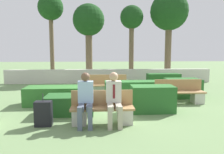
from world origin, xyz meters
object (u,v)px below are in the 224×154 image
(bench_front, at_px, (102,112))
(bench_right_side, at_px, (105,87))
(person_seated_man, at_px, (114,96))
(tree_center_left, at_px, (89,22))
(tree_rightmost, at_px, (169,13))
(suitcase, at_px, (43,114))
(bench_left_side, at_px, (180,94))
(tree_center_right, at_px, (132,20))
(person_seated_woman, at_px, (85,97))
(tree_leftmost, at_px, (51,10))

(bench_front, distance_m, bench_right_side, 3.75)
(bench_right_side, xyz_separation_m, person_seated_man, (0.10, -3.88, 0.41))
(tree_center_left, xyz_separation_m, tree_rightmost, (5.07, -0.12, 0.60))
(suitcase, bearing_deg, tree_center_left, 84.55)
(bench_left_side, distance_m, tree_center_right, 7.33)
(bench_front, xyz_separation_m, person_seated_woman, (-0.42, -0.13, 0.42))
(tree_center_left, bearing_deg, person_seated_man, -83.91)
(person_seated_man, bearing_deg, bench_right_side, 91.53)
(person_seated_woman, bearing_deg, tree_center_right, 73.87)
(bench_front, distance_m, suitcase, 1.46)
(bench_left_side, relative_size, person_seated_woman, 1.30)
(tree_center_right, bearing_deg, person_seated_woman, -106.13)
(suitcase, height_order, tree_leftmost, tree_leftmost)
(suitcase, bearing_deg, person_seated_woman, -1.77)
(tree_leftmost, xyz_separation_m, tree_center_right, (5.07, -0.42, -0.64))
(bench_right_side, height_order, suitcase, bench_right_side)
(bench_front, relative_size, tree_center_right, 0.35)
(person_seated_man, xyz_separation_m, tree_rightmost, (4.15, 8.55, 3.49))
(person_seated_man, bearing_deg, tree_center_left, 96.09)
(bench_left_side, height_order, person_seated_man, person_seated_man)
(bench_left_side, relative_size, tree_leftmost, 0.32)
(bench_right_side, distance_m, tree_rightmost, 7.43)
(tree_center_right, bearing_deg, person_seated_man, -101.68)
(person_seated_woman, distance_m, tree_rightmost, 10.43)
(tree_center_right, bearing_deg, suitcase, -112.42)
(bench_left_side, xyz_separation_m, tree_leftmost, (-5.81, 6.86, 4.07))
(tree_center_left, distance_m, tree_center_right, 2.70)
(tree_leftmost, bearing_deg, person_seated_woman, -73.90)
(tree_leftmost, height_order, tree_center_right, tree_leftmost)
(bench_front, distance_m, tree_leftmost, 10.20)
(tree_center_left, xyz_separation_m, tree_center_right, (2.69, -0.11, 0.12))
(tree_center_right, bearing_deg, tree_center_left, 177.56)
(tree_leftmost, distance_m, tree_center_left, 2.51)
(person_seated_man, distance_m, suitcase, 1.80)
(bench_left_side, height_order, bench_right_side, same)
(bench_front, bearing_deg, tree_leftmost, 108.79)
(bench_left_side, bearing_deg, tree_rightmost, 71.92)
(bench_front, xyz_separation_m, person_seated_man, (0.29, -0.13, 0.42))
(bench_front, height_order, tree_center_left, tree_center_left)
(tree_center_right, bearing_deg, bench_left_side, -83.39)
(suitcase, bearing_deg, tree_leftmost, 99.82)
(bench_left_side, distance_m, tree_rightmost, 7.70)
(bench_left_side, relative_size, person_seated_man, 1.30)
(tree_center_left, bearing_deg, tree_leftmost, 172.56)
(tree_rightmost, bearing_deg, tree_leftmost, 176.68)
(person_seated_man, xyz_separation_m, person_seated_woman, (-0.71, -0.00, -0.00))
(bench_right_side, bearing_deg, person_seated_man, -77.01)
(bench_right_side, xyz_separation_m, suitcase, (-1.64, -3.84, -0.01))
(suitcase, bearing_deg, bench_front, 3.95)
(tree_rightmost, bearing_deg, suitcase, -124.70)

